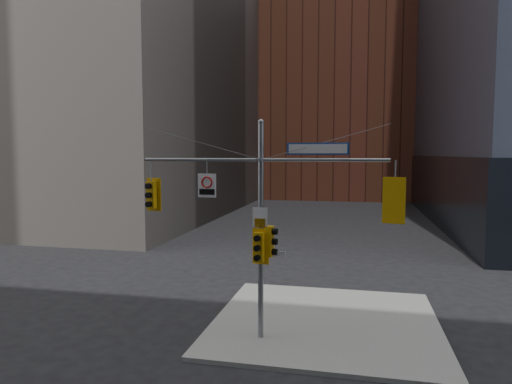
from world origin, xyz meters
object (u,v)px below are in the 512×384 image
at_px(traffic_light_east_arm, 395,200).
at_px(traffic_light_pole_side, 270,241).
at_px(traffic_light_pole_front, 259,247).
at_px(street_sign_blade, 318,149).
at_px(regulatory_sign_arm, 207,185).
at_px(traffic_light_west_arm, 152,195).
at_px(signal_assembly, 261,209).

relative_size(traffic_light_east_arm, traffic_light_pole_side, 1.41).
height_order(traffic_light_pole_front, street_sign_blade, street_sign_blade).
bearing_deg(traffic_light_east_arm, regulatory_sign_arm, 12.21).
xyz_separation_m(traffic_light_west_arm, regulatory_sign_arm, (2.00, -0.03, 0.38)).
height_order(traffic_light_west_arm, street_sign_blade, street_sign_blade).
height_order(signal_assembly, traffic_light_east_arm, signal_assembly).
xyz_separation_m(traffic_light_west_arm, street_sign_blade, (5.62, -0.01, 1.55)).
bearing_deg(traffic_light_pole_side, traffic_light_pole_front, 140.16).
height_order(traffic_light_pole_front, regulatory_sign_arm, regulatory_sign_arm).
bearing_deg(traffic_light_west_arm, traffic_light_pole_side, 9.02).
relative_size(street_sign_blade, regulatory_sign_arm, 2.46).
bearing_deg(traffic_light_pole_side, regulatory_sign_arm, 100.90).
bearing_deg(signal_assembly, traffic_light_pole_side, -0.09).
bearing_deg(traffic_light_west_arm, traffic_light_pole_front, 5.01).
bearing_deg(traffic_light_west_arm, signal_assembly, 9.02).
xyz_separation_m(traffic_light_pole_side, traffic_light_pole_front, (-0.32, -0.27, -0.15)).
bearing_deg(street_sign_blade, regulatory_sign_arm, -175.43).
bearing_deg(regulatory_sign_arm, street_sign_blade, 2.19).
height_order(signal_assembly, street_sign_blade, signal_assembly).
height_order(signal_assembly, traffic_light_pole_front, signal_assembly).
bearing_deg(traffic_light_pole_front, traffic_light_west_arm, -176.05).
bearing_deg(traffic_light_pole_front, street_sign_blade, 16.68).
bearing_deg(traffic_light_west_arm, street_sign_blade, 9.11).
distance_m(traffic_light_west_arm, street_sign_blade, 5.83).
bearing_deg(traffic_light_pole_side, signal_assembly, 100.28).
height_order(signal_assembly, regulatory_sign_arm, signal_assembly).
bearing_deg(street_sign_blade, traffic_light_pole_front, -167.27).
height_order(signal_assembly, traffic_light_pole_side, signal_assembly).
distance_m(traffic_light_pole_side, traffic_light_pole_front, 0.44).
xyz_separation_m(traffic_light_east_arm, traffic_light_pole_side, (-3.83, -0.00, -1.44)).
relative_size(signal_assembly, traffic_light_west_arm, 6.99).
height_order(traffic_light_pole_side, traffic_light_pole_front, traffic_light_pole_side).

